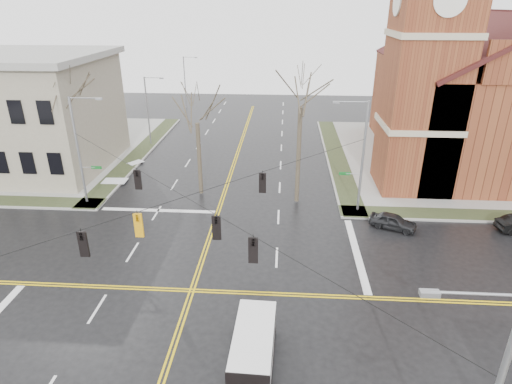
# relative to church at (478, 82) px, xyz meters

# --- Properties ---
(ground) EXTENTS (120.00, 120.00, 0.00)m
(ground) POSITION_rel_church_xyz_m (-24.76, -24.78, -8.43)
(ground) COLOR black
(ground) RESTS_ON ground
(sidewalks) EXTENTS (80.00, 80.00, 0.17)m
(sidewalks) POSITION_rel_church_xyz_m (-24.76, -24.78, -8.36)
(sidewalks) COLOR gray
(sidewalks) RESTS_ON ground
(road_markings) EXTENTS (100.00, 100.00, 0.01)m
(road_markings) POSITION_rel_church_xyz_m (-24.76, -24.78, -8.43)
(road_markings) COLOR gold
(road_markings) RESTS_ON ground
(church) EXTENTS (24.28, 27.48, 27.50)m
(church) POSITION_rel_church_xyz_m (0.00, 0.00, 0.00)
(church) COLOR brown
(church) RESTS_ON ground
(civic_building_a) EXTENTS (18.00, 14.00, 11.00)m
(civic_building_a) POSITION_rel_church_xyz_m (-46.76, -4.78, -2.93)
(civic_building_a) COLOR gray
(civic_building_a) RESTS_ON ground
(signal_pole_ne) EXTENTS (2.75, 0.22, 9.00)m
(signal_pole_ne) POSITION_rel_church_xyz_m (-13.44, -13.28, -3.48)
(signal_pole_ne) COLOR gray
(signal_pole_ne) RESTS_ON ground
(signal_pole_nw) EXTENTS (2.75, 0.22, 9.00)m
(signal_pole_nw) POSITION_rel_church_xyz_m (-36.09, -13.28, -3.48)
(signal_pole_nw) COLOR gray
(signal_pole_nw) RESTS_ON ground
(span_wires) EXTENTS (23.02, 23.02, 0.03)m
(span_wires) POSITION_rel_church_xyz_m (-24.76, -24.78, -2.23)
(span_wires) COLOR black
(span_wires) RESTS_ON ground
(traffic_signals) EXTENTS (8.21, 8.26, 1.30)m
(traffic_signals) POSITION_rel_church_xyz_m (-24.76, -25.45, -2.98)
(traffic_signals) COLOR black
(traffic_signals) RESTS_ON ground
(streetlight_north_a) EXTENTS (2.30, 0.20, 8.00)m
(streetlight_north_a) POSITION_rel_church_xyz_m (-35.42, 3.22, -3.97)
(streetlight_north_a) COLOR gray
(streetlight_north_a) RESTS_ON ground
(streetlight_north_b) EXTENTS (2.30, 0.20, 8.00)m
(streetlight_north_b) POSITION_rel_church_xyz_m (-35.42, 23.22, -3.97)
(streetlight_north_b) COLOR gray
(streetlight_north_b) RESTS_ON ground
(cargo_van) EXTENTS (2.04, 4.93, 1.85)m
(cargo_van) POSITION_rel_church_xyz_m (-20.65, -29.97, -7.34)
(cargo_van) COLOR white
(cargo_van) RESTS_ON ground
(parked_car_a) EXTENTS (3.75, 2.71, 1.19)m
(parked_car_a) POSITION_rel_church_xyz_m (-11.03, -16.08, -7.84)
(parked_car_a) COLOR black
(parked_car_a) RESTS_ON ground
(tree_nw_far) EXTENTS (4.00, 4.00, 11.50)m
(tree_nw_far) POSITION_rel_church_xyz_m (-38.06, -10.66, -0.11)
(tree_nw_far) COLOR #372F23
(tree_nw_far) RESTS_ON ground
(tree_nw_near) EXTENTS (4.00, 4.00, 9.62)m
(tree_nw_near) POSITION_rel_church_xyz_m (-26.80, -10.80, -1.45)
(tree_nw_near) COLOR #372F23
(tree_nw_near) RESTS_ON ground
(tree_ne) EXTENTS (4.00, 4.00, 12.21)m
(tree_ne) POSITION_rel_church_xyz_m (-18.26, -11.93, 0.40)
(tree_ne) COLOR #372F23
(tree_ne) RESTS_ON ground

